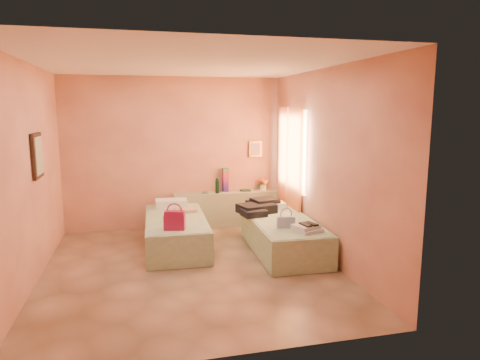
# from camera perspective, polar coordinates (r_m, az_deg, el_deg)

# --- Properties ---
(ground) EXTENTS (4.50, 4.50, 0.00)m
(ground) POSITION_cam_1_polar(r_m,az_deg,el_deg) (6.17, -6.54, -11.61)
(ground) COLOR #A27F61
(ground) RESTS_ON ground
(room_walls) EXTENTS (4.02, 4.51, 2.81)m
(room_walls) POSITION_cam_1_polar(r_m,az_deg,el_deg) (6.37, -5.63, 5.58)
(room_walls) COLOR #EDA97E
(room_walls) RESTS_ON ground
(headboard_ledge) EXTENTS (2.05, 0.30, 0.65)m
(headboard_ledge) POSITION_cam_1_polar(r_m,az_deg,el_deg) (8.22, -1.64, -3.84)
(headboard_ledge) COLOR gray
(headboard_ledge) RESTS_ON ground
(bed_left) EXTENTS (0.97, 2.03, 0.50)m
(bed_left) POSITION_cam_1_polar(r_m,az_deg,el_deg) (7.03, -8.55, -6.87)
(bed_left) COLOR #AFCBA3
(bed_left) RESTS_ON ground
(bed_right) EXTENTS (0.97, 2.03, 0.50)m
(bed_right) POSITION_cam_1_polar(r_m,az_deg,el_deg) (6.79, 5.76, -7.40)
(bed_right) COLOR #AFCBA3
(bed_right) RESTS_ON ground
(water_bottle) EXTENTS (0.09, 0.09, 0.27)m
(water_bottle) POSITION_cam_1_polar(r_m,az_deg,el_deg) (8.02, -3.04, -0.81)
(water_bottle) COLOR #143822
(water_bottle) RESTS_ON headboard_ledge
(rainbow_box) EXTENTS (0.11, 0.11, 0.45)m
(rainbow_box) POSITION_cam_1_polar(r_m,az_deg,el_deg) (8.17, -1.98, 0.01)
(rainbow_box) COLOR maroon
(rainbow_box) RESTS_ON headboard_ledge
(small_dish) EXTENTS (0.13, 0.13, 0.03)m
(small_dish) POSITION_cam_1_polar(r_m,az_deg,el_deg) (8.04, -4.66, -1.69)
(small_dish) COLOR #447D63
(small_dish) RESTS_ON headboard_ledge
(green_book) EXTENTS (0.19, 0.14, 0.03)m
(green_book) POSITION_cam_1_polar(r_m,az_deg,el_deg) (8.22, 0.72, -1.40)
(green_book) COLOR #254530
(green_book) RESTS_ON headboard_ledge
(flower_vase) EXTENTS (0.27, 0.27, 0.28)m
(flower_vase) POSITION_cam_1_polar(r_m,az_deg,el_deg) (8.31, 3.10, -0.44)
(flower_vase) COLOR white
(flower_vase) RESTS_ON headboard_ledge
(magenta_handbag) EXTENTS (0.33, 0.23, 0.28)m
(magenta_handbag) POSITION_cam_1_polar(r_m,az_deg,el_deg) (6.23, -8.71, -5.29)
(magenta_handbag) COLOR maroon
(magenta_handbag) RESTS_ON bed_left
(khaki_garment) EXTENTS (0.36, 0.30, 0.06)m
(khaki_garment) POSITION_cam_1_polar(r_m,az_deg,el_deg) (7.27, -7.31, -4.03)
(khaki_garment) COLOR tan
(khaki_garment) RESTS_ON bed_left
(clothes_pile) EXTENTS (0.77, 0.77, 0.19)m
(clothes_pile) POSITION_cam_1_polar(r_m,az_deg,el_deg) (7.17, 2.61, -3.61)
(clothes_pile) COLOR black
(clothes_pile) RESTS_ON bed_right
(blue_handbag) EXTENTS (0.28, 0.16, 0.17)m
(blue_handbag) POSITION_cam_1_polar(r_m,az_deg,el_deg) (6.31, 6.13, -5.57)
(blue_handbag) COLOR #3D5A94
(blue_handbag) RESTS_ON bed_right
(towel_stack) EXTENTS (0.43, 0.40, 0.10)m
(towel_stack) POSITION_cam_1_polar(r_m,az_deg,el_deg) (6.14, 9.04, -6.38)
(towel_stack) COLOR silver
(towel_stack) RESTS_ON bed_right
(sandal_pair) EXTENTS (0.21, 0.25, 0.02)m
(sandal_pair) POSITION_cam_1_polar(r_m,az_deg,el_deg) (6.11, 9.15, -5.85)
(sandal_pair) COLOR black
(sandal_pair) RESTS_ON towel_stack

